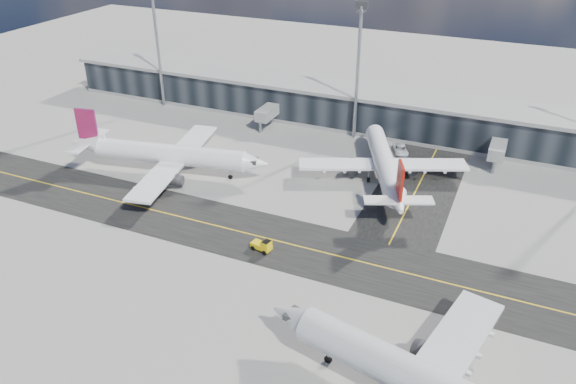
% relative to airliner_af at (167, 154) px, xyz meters
% --- Properties ---
extents(ground, '(300.00, 300.00, 0.00)m').
position_rel_airliner_af_xyz_m(ground, '(27.40, -17.10, -3.86)').
color(ground, gray).
rests_on(ground, ground).
extents(taxiway_lanes, '(180.00, 63.00, 0.03)m').
position_rel_airliner_af_xyz_m(taxiway_lanes, '(31.31, -6.36, -3.85)').
color(taxiway_lanes, black).
rests_on(taxiway_lanes, ground).
extents(terminal_concourse, '(152.00, 19.80, 8.80)m').
position_rel_airliner_af_xyz_m(terminal_concourse, '(27.44, 37.83, 0.23)').
color(terminal_concourse, black).
rests_on(terminal_concourse, ground).
extents(floodlight_masts, '(102.50, 0.70, 28.90)m').
position_rel_airliner_af_xyz_m(floodlight_masts, '(27.40, 30.90, 11.74)').
color(floodlight_masts, gray).
rests_on(floodlight_masts, ground).
extents(airliner_af, '(39.35, 33.75, 11.70)m').
position_rel_airliner_af_xyz_m(airliner_af, '(0.00, 0.00, 0.00)').
color(airliner_af, white).
rests_on(airliner_af, ground).
extents(airliner_redtail, '(30.79, 35.64, 11.03)m').
position_rel_airliner_af_xyz_m(airliner_redtail, '(38.85, 13.18, -0.22)').
color(airliner_redtail, white).
rests_on(airliner_redtail, ground).
extents(baggage_tug, '(3.47, 2.20, 2.03)m').
position_rel_airliner_af_xyz_m(baggage_tug, '(28.24, -16.45, -2.85)').
color(baggage_tug, yellow).
rests_on(baggage_tug, ground).
extents(service_van, '(4.63, 6.17, 1.56)m').
position_rel_airliner_af_xyz_m(service_van, '(38.82, 26.90, -3.09)').
color(service_van, white).
rests_on(service_van, ground).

